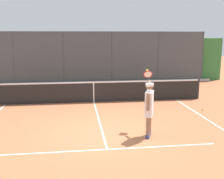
{
  "coord_description": "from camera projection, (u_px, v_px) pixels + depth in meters",
  "views": [
    {
      "loc": [
        0.8,
        8.32,
        3.12
      ],
      "look_at": [
        -0.56,
        -1.97,
        1.05
      ],
      "focal_mm": 44.12,
      "sensor_mm": 36.0,
      "label": 1
    }
  ],
  "objects": [
    {
      "name": "fence_backdrop",
      "position": [
        88.0,
        60.0,
        18.39
      ],
      "size": [
        18.56,
        1.37,
        3.34
      ],
      "color": "#474C51",
      "rests_on": "ground"
    },
    {
      "name": "tennis_player",
      "position": [
        149.0,
        105.0,
        8.43
      ],
      "size": [
        0.51,
        1.39,
        1.98
      ],
      "rotation": [
        0.0,
        0.0,
        -1.97
      ],
      "color": "navy",
      "rests_on": "ground"
    },
    {
      "name": "ground_plane",
      "position": [
        103.0,
        134.0,
        8.8
      ],
      "size": [
        60.0,
        60.0,
        0.0
      ],
      "primitive_type": "plane",
      "color": "#A8603D"
    },
    {
      "name": "court_line_markings",
      "position": [
        108.0,
        154.0,
        7.34
      ],
      "size": [
        8.11,
        10.11,
        0.01
      ],
      "color": "white",
      "rests_on": "ground"
    },
    {
      "name": "tennis_net",
      "position": [
        94.0,
        92.0,
        12.9
      ],
      "size": [
        10.43,
        0.09,
        1.07
      ],
      "color": "#2D2D2D",
      "rests_on": "ground"
    },
    {
      "name": "tennis_ball_near_baseline",
      "position": [
        203.0,
        110.0,
        11.53
      ],
      "size": [
        0.07,
        0.07,
        0.07
      ],
      "primitive_type": "sphere",
      "color": "#C1D138",
      "rests_on": "ground"
    }
  ]
}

